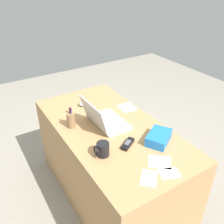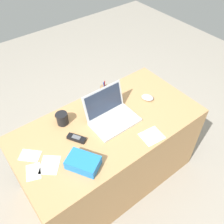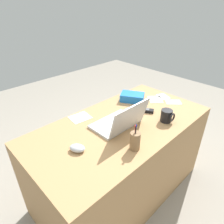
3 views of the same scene
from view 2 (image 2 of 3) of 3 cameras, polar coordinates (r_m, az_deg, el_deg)
The scene contains 12 objects.
ground_plane at distance 2.35m, azimuth -0.68°, elevation -14.33°, with size 6.00×6.00×0.00m, color gray.
desk at distance 2.06m, azimuth -0.76°, elevation -9.33°, with size 1.39×0.72×0.70m, color tan.
laptop at distance 1.78m, azimuth -0.16°, elevation -0.72°, with size 0.34×0.27×0.22m.
computer_mouse at distance 1.98m, azimuth 8.20°, elevation 3.33°, with size 0.07×0.10×0.04m, color silver.
coffee_mug_white at distance 1.80m, azimuth -11.48°, elevation -1.42°, with size 0.08×0.09×0.09m.
cordless_phone at distance 1.70m, azimuth -8.23°, elevation -6.03°, with size 0.10×0.13×0.03m.
pen_holder at distance 1.95m, azimuth -1.79°, elevation 4.64°, with size 0.06×0.06×0.17m.
snack_bag at distance 1.55m, azimuth -6.69°, elevation -11.54°, with size 0.13×0.20×0.07m, color blue.
paper_note_near_laptop at distance 1.62m, azimuth -14.20°, elevation -11.77°, with size 0.11×0.14×0.00m, color white.
paper_note_left at distance 1.73m, azimuth 9.19°, elevation -5.50°, with size 0.15×0.13×0.00m, color white.
paper_note_right at distance 1.62m, azimuth -17.71°, elevation -13.06°, with size 0.09×0.12×0.00m, color white.
paper_note_front at distance 1.70m, azimuth -18.45°, elevation -9.54°, with size 0.09×0.13×0.00m, color white.
Camera 2 is at (-0.72, -0.97, 2.02)m, focal length 39.53 mm.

